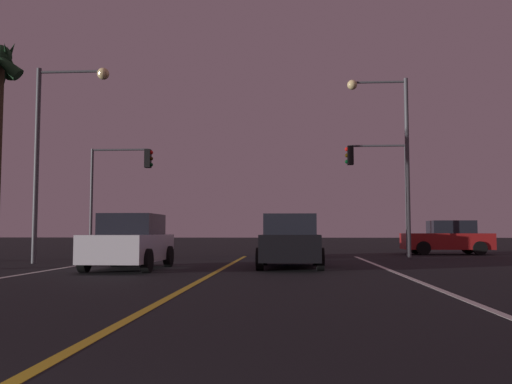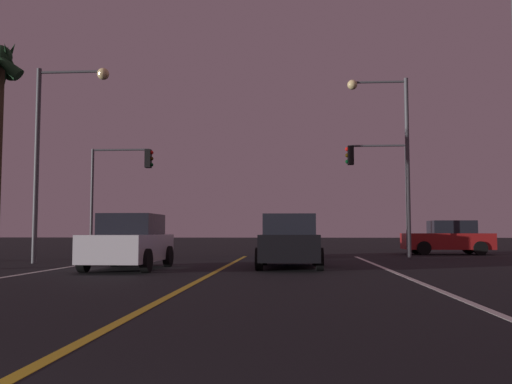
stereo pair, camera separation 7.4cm
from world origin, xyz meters
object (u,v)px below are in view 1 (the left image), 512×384
Objects in this scene: car_oncoming at (130,242)px; traffic_light_near_left at (121,176)px; street_lamp_right_near at (499,60)px; street_lamp_right_far at (392,142)px; street_lamp_left_mid at (56,135)px; car_lead_same_lane at (290,242)px; car_ahead_far at (288,239)px; car_crossing_side at (447,238)px; traffic_light_near_right at (377,173)px.

traffic_light_near_left is (-3.32, 9.47, 3.05)m from car_oncoming.
street_lamp_right_near is 1.00× the size of street_lamp_right_far.
street_lamp_right_far is at bearing 19.09° from street_lamp_left_mid.
car_lead_same_lane is 9.60m from street_lamp_left_mid.
street_lamp_left_mid is (-8.53, -4.97, 3.87)m from car_ahead_far.
traffic_light_near_left reaches higher than car_ahead_far.
car_crossing_side is (8.00, 3.89, 0.00)m from car_ahead_far.
street_lamp_left_mid is at bearing -93.38° from traffic_light_near_left.
street_lamp_left_mid is at bearing 19.09° from street_lamp_right_far.
street_lamp_right_near is (4.74, -12.18, 4.15)m from car_ahead_far.
car_ahead_far is 0.55× the size of street_lamp_right_far.
car_oncoming is at bearing 148.29° from car_ahead_far.
car_oncoming is at bearing 102.35° from car_lead_same_lane.
car_lead_same_lane is 8.29m from street_lamp_right_near.
car_crossing_side is 17.34m from car_oncoming.
car_crossing_side is at bearing -36.74° from car_lead_same_lane.
car_lead_same_lane is 1.00× the size of car_crossing_side.
street_lamp_left_mid is at bearing -127.21° from car_oncoming.
traffic_light_near_left is (-8.13, 1.68, 3.05)m from car_ahead_far.
street_lamp_right_far is at bearing 99.87° from traffic_light_near_right.
traffic_light_near_left is 18.95m from street_lamp_right_near.
street_lamp_right_far reaches higher than car_lead_same_lane.
car_oncoming is 0.82× the size of traffic_light_near_right.
street_lamp_left_mid is at bearing 28.19° from car_crossing_side.
car_oncoming is 11.30m from street_lamp_right_near.
car_ahead_far is 8.89m from car_crossing_side.
car_lead_same_lane is at bearing 102.35° from car_oncoming.
traffic_light_near_right reaches higher than car_crossing_side.
street_lamp_right_near is at bearing 78.53° from car_crossing_side.
car_oncoming is 0.55× the size of street_lamp_right_near.
car_ahead_far is 10.60m from street_lamp_left_mid.
traffic_light_near_left is at bearing 44.37° from car_lead_same_lane.
street_lamp_left_mid is (-8.61, 1.75, 3.87)m from car_lead_same_lane.
street_lamp_left_mid is (-12.71, -6.65, 0.77)m from traffic_light_near_right.
car_lead_same_lane and car_crossing_side have the same top height.
car_lead_same_lane is 13.23m from car_crossing_side.
street_lamp_left_mid is (-3.71, 2.82, 3.87)m from car_oncoming.
car_oncoming is at bearing -37.21° from street_lamp_left_mid.
car_crossing_side is 6.96m from street_lamp_right_far.
street_lamp_right_near is at bearing -139.53° from car_lead_same_lane.
car_ahead_far is at bearing -11.68° from traffic_light_near_left.
traffic_light_near_left is at bearing -160.69° from car_oncoming.
street_lamp_right_far reaches higher than car_oncoming.
car_ahead_far is at bearing -5.60° from street_lamp_right_far.
street_lamp_right_far is at bearing -89.06° from street_lamp_right_near.
car_ahead_far is 5.46m from traffic_light_near_right.
traffic_light_near_right reaches higher than car_oncoming.
traffic_light_near_left is at bearing 7.78° from car_crossing_side.
traffic_light_near_left is 0.66× the size of street_lamp_right_near.
car_oncoming is 0.83× the size of traffic_light_near_left.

